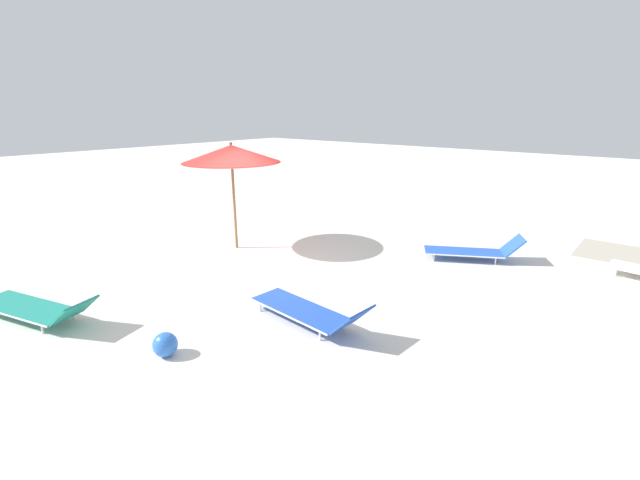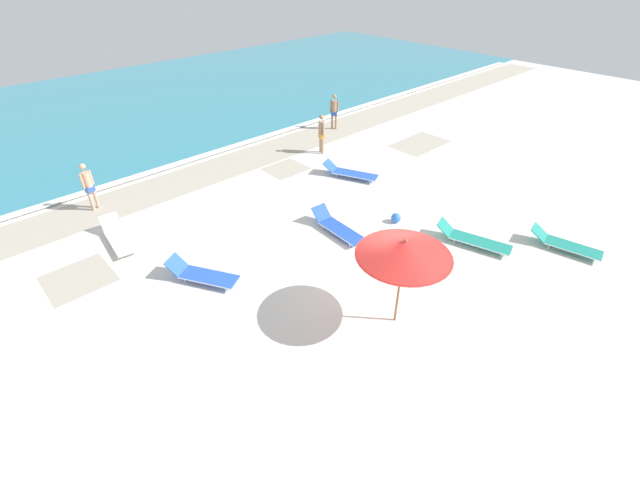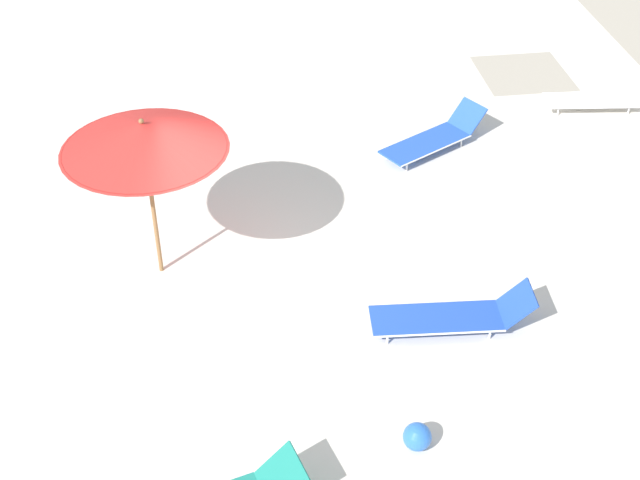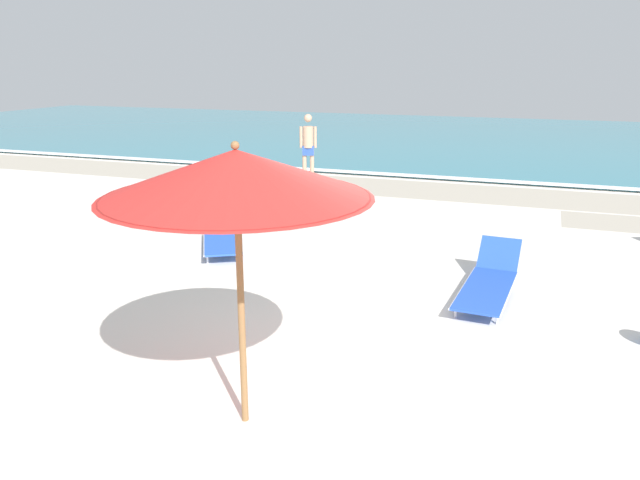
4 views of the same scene
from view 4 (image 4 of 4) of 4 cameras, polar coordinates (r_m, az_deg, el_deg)
ground_plane at (r=6.86m, az=5.25°, el=-11.66°), size 60.00×60.00×0.16m
ocean_water at (r=26.48m, az=16.68°, el=8.80°), size 60.00×19.36×0.07m
beach_umbrella at (r=5.05m, az=-7.68°, el=5.93°), size 2.23×2.23×2.50m
sun_lounger_near_water_left at (r=14.28m, az=-5.80°, el=4.37°), size 0.83×2.14×0.58m
sun_lounger_near_water_right at (r=10.84m, az=-8.96°, el=0.46°), size 1.54×2.07×0.58m
sun_lounger_mid_beach_solo at (r=8.78m, az=15.20°, el=-3.69°), size 0.75×2.17×0.58m
beachgoer_wading_adult at (r=16.52m, az=-1.09°, el=8.80°), size 0.43×0.27×1.76m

